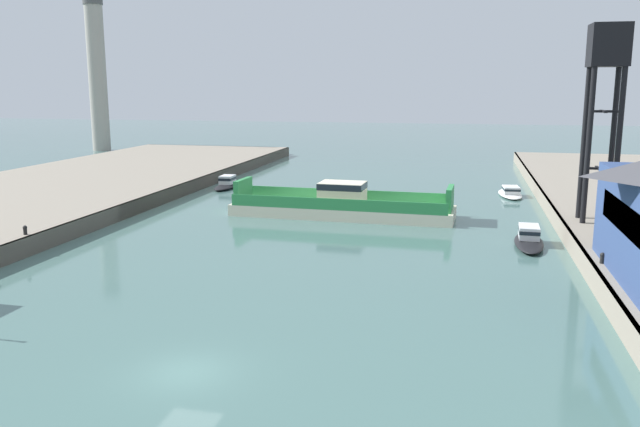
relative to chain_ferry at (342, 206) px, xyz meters
The scene contains 9 objects.
ground_plane 36.56m from the chain_ferry, 90.30° to the right, with size 400.00×400.00×0.00m, color #476B66.
chain_ferry is the anchor object (origin of this frame).
moored_boat_near_left 18.81m from the chain_ferry, 26.40° to the right, with size 2.48×7.57×1.51m.
moored_boat_mid_left 23.22m from the chain_ferry, 43.39° to the left, with size 3.07×7.61×1.19m.
moored_boat_mid_right 22.74m from the chain_ferry, 140.18° to the left, with size 2.45×6.74×1.53m.
crane_tower 26.09m from the chain_ferry, 12.16° to the right, with size 2.90×2.90×15.91m.
bollard_left_far 28.58m from the chain_ferry, 136.45° to the right, with size 0.32×0.32×0.71m.
bollard_right_far 27.74m from the chain_ferry, 42.85° to the right, with size 0.32×0.32×0.71m.
smokestack_distant_a 81.85m from the chain_ferry, 136.96° to the left, with size 3.70×3.70×29.73m.
Camera 1 is at (11.77, -25.23, 12.60)m, focal length 36.63 mm.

